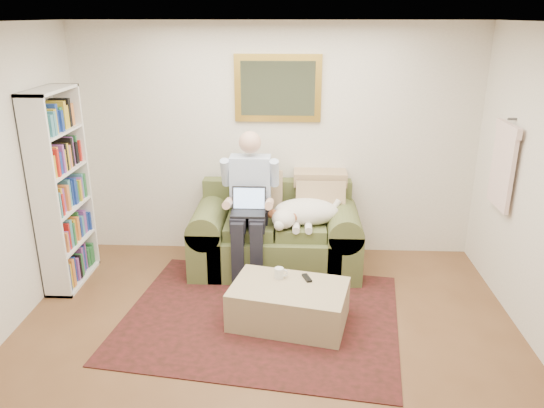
# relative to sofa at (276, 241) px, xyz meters

# --- Properties ---
(room_shell) EXTENTS (4.51, 5.00, 2.61)m
(room_shell) POSITION_rel_sofa_xyz_m (-0.03, -1.66, 0.99)
(room_shell) COLOR brown
(room_shell) RESTS_ON ground
(rug) EXTENTS (2.74, 2.32, 0.01)m
(rug) POSITION_rel_sofa_xyz_m (-0.10, -1.05, -0.31)
(rug) COLOR black
(rug) RESTS_ON room_shell
(sofa) EXTENTS (1.81, 0.92, 1.09)m
(sofa) POSITION_rel_sofa_xyz_m (0.00, 0.00, 0.00)
(sofa) COLOR brown
(sofa) RESTS_ON room_shell
(seated_man) EXTENTS (0.60, 0.85, 1.52)m
(seated_man) POSITION_rel_sofa_xyz_m (-0.27, -0.17, 0.45)
(seated_man) COLOR #8CA6D8
(seated_man) RESTS_ON sofa
(laptop) EXTENTS (0.35, 0.28, 0.25)m
(laptop) POSITION_rel_sofa_xyz_m (-0.27, -0.24, 0.49)
(laptop) COLOR black
(laptop) RESTS_ON seated_man
(sleeping_dog) EXTENTS (0.74, 0.47, 0.28)m
(sleeping_dog) POSITION_rel_sofa_xyz_m (0.32, -0.09, 0.38)
(sleeping_dog) COLOR white
(sleeping_dog) RESTS_ON sofa
(ottoman) EXTENTS (1.13, 0.85, 0.37)m
(ottoman) POSITION_rel_sofa_xyz_m (0.16, -1.13, -0.13)
(ottoman) COLOR tan
(ottoman) RESTS_ON room_shell
(coffee_mug) EXTENTS (0.08, 0.08, 0.10)m
(coffee_mug) POSITION_rel_sofa_xyz_m (0.07, -0.98, 0.11)
(coffee_mug) COLOR white
(coffee_mug) RESTS_ON ottoman
(tv_remote) EXTENTS (0.10, 0.16, 0.02)m
(tv_remote) POSITION_rel_sofa_xyz_m (0.32, -0.99, 0.07)
(tv_remote) COLOR black
(tv_remote) RESTS_ON ottoman
(bookshelf) EXTENTS (0.28, 0.80, 2.00)m
(bookshelf) POSITION_rel_sofa_xyz_m (-2.13, -0.41, 0.69)
(bookshelf) COLOR white
(bookshelf) RESTS_ON room_shell
(wall_mirror) EXTENTS (0.94, 0.04, 0.72)m
(wall_mirror) POSITION_rel_sofa_xyz_m (-0.00, 0.46, 1.59)
(wall_mirror) COLOR gold
(wall_mirror) RESTS_ON room_shell
(hanging_shirt) EXTENTS (0.06, 0.52, 0.90)m
(hanging_shirt) POSITION_rel_sofa_xyz_m (2.16, -0.41, 1.04)
(hanging_shirt) COLOR #FBDACF
(hanging_shirt) RESTS_ON room_shell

